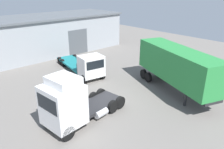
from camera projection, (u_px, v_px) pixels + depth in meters
ground_plane at (107, 103)px, 18.90m from camera, size 60.00×60.00×0.00m
warehouse_building at (22, 38)px, 30.31m from camera, size 30.39×8.67×5.41m
tractor_unit_white at (69, 103)px, 15.14m from camera, size 6.72×3.22×3.93m
container_trailer_green at (176, 65)px, 19.96m from camera, size 5.66×9.79×4.20m
flatbed_truck_white at (86, 65)px, 24.14m from camera, size 3.68×8.59×2.66m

